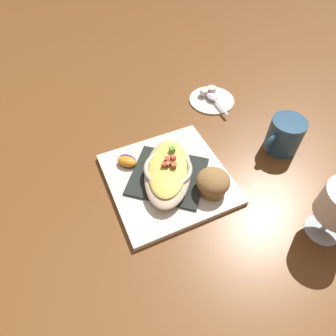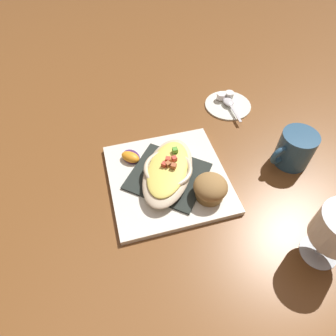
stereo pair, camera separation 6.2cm
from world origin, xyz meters
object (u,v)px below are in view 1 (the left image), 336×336
Objects in this scene: orange_garnish at (127,162)px; creamer_cup_1 at (204,92)px; creamer_saucer at (212,99)px; muffin at (213,183)px; spoon at (213,98)px; square_plate at (168,179)px; coffee_mug at (284,136)px; gratin_dish at (168,170)px; creamer_cup_0 at (212,90)px.

creamer_cup_1 is at bearing -136.57° from orange_garnish.
orange_garnish is 0.33m from creamer_saucer.
muffin reaches higher than spoon.
creamer_cup_1 is at bearing -118.94° from square_plate.
creamer_cup_1 is at bearing -51.13° from creamer_saucer.
creamer_saucer is 1.20× the size of spoon.
muffin is 0.22m from coffee_mug.
coffee_mug is at bearing 118.88° from creamer_saucer.
spoon is (0.11, -0.20, -0.02)m from coffee_mug.
gratin_dish is 0.33m from creamer_cup_0.
square_plate is 0.29m from coffee_mug.
creamer_cup_0 is (0.11, -0.23, -0.02)m from coffee_mug.
orange_garnish reaches higher than creamer_cup_0.
coffee_mug is at bearing -153.20° from muffin.
spoon is at bearing -142.35° from orange_garnish.
orange_garnish reaches higher than square_plate.
creamer_cup_0 is at bearing -138.62° from orange_garnish.
creamer_cup_1 reaches higher than spoon.
creamer_cup_0 is (-0.18, -0.28, -0.02)m from gratin_dish.
muffin is 0.32m from creamer_saucer.
creamer_saucer is 0.01m from spoon.
coffee_mug is at bearing -169.90° from square_plate.
square_plate reaches higher than creamer_saucer.
muffin reaches higher than creamer_saucer.
muffin is at bearing 148.51° from orange_garnish.
creamer_cup_0 is (-0.01, -0.03, 0.01)m from creamer_saucer.
creamer_cup_1 reaches higher than square_plate.
coffee_mug reaches higher than gratin_dish.
square_plate is 0.03m from gratin_dish.
muffin reaches higher than creamer_cup_0.
coffee_mug is at bearing 114.66° from creamer_cup_0.
coffee_mug is (-0.37, 0.00, 0.02)m from orange_garnish.
coffee_mug is 4.37× the size of creamer_cup_0.
orange_garnish is 0.32m from spoon.
orange_garnish is 0.37m from coffee_mug.
spoon is 0.03m from creamer_cup_1.
creamer_saucer is (-0.26, -0.20, -0.02)m from orange_garnish.
gratin_dish reaches higher than creamer_cup_0.
orange_garnish is 0.33m from creamer_cup_1.
square_plate is 2.40× the size of coffee_mug.
gratin_dish is 0.31m from creamer_saucer.
creamer_saucer is 5.26× the size of creamer_cup_1.
muffin is at bearing 74.38° from creamer_cup_0.
gratin_dish reaches higher than creamer_saucer.
square_plate is 0.32m from creamer_cup_1.
creamer_cup_0 is 1.00× the size of creamer_cup_1.
square_plate is 10.50× the size of creamer_cup_1.
creamer_cup_0 is (-0.18, -0.28, 0.01)m from square_plate.
creamer_saucer is at bearing 77.30° from creamer_cup_0.
orange_garnish is at bearing -31.49° from muffin.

